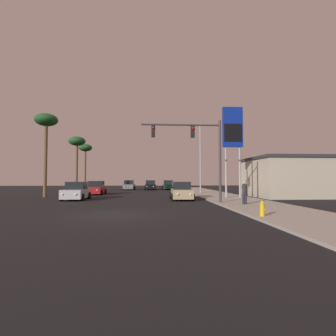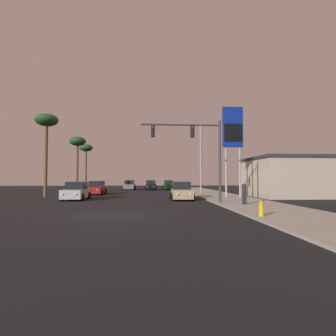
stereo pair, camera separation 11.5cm
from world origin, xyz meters
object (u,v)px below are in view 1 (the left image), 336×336
(street_lamp, at_px, (199,154))
(gas_station_sign, at_px, (233,132))
(car_red, at_px, (96,188))
(fire_hydrant, at_px, (262,209))
(car_grey, at_px, (129,185))
(car_tan, at_px, (181,192))
(car_silver, at_px, (76,192))
(pedestrian_on_sidewalk, at_px, (245,192))
(palm_tree_mid, at_px, (77,144))
(traffic_light_mast, at_px, (198,144))
(palm_tree_far, at_px, (85,150))
(car_black, at_px, (150,185))
(palm_tree_near, at_px, (46,125))
(car_green, at_px, (168,185))

(street_lamp, distance_m, gas_station_sign, 8.41)
(car_red, relative_size, fire_hydrant, 5.68)
(car_grey, bearing_deg, car_red, 79.20)
(car_tan, bearing_deg, street_lamp, -108.84)
(car_silver, distance_m, street_lamp, 16.31)
(car_red, xyz_separation_m, fire_hydrant, (12.34, -20.39, -0.27))
(car_grey, height_order, pedestrian_on_sidewalk, pedestrian_on_sidewalk)
(palm_tree_mid, bearing_deg, pedestrian_on_sidewalk, -48.57)
(traffic_light_mast, distance_m, fire_hydrant, 8.92)
(gas_station_sign, bearing_deg, car_red, 152.99)
(car_red, relative_size, palm_tree_far, 0.52)
(car_red, xyz_separation_m, gas_station_sign, (14.93, -7.61, 5.86))
(palm_tree_mid, bearing_deg, palm_tree_far, 97.25)
(car_black, distance_m, gas_station_sign, 23.20)
(palm_tree_mid, bearing_deg, car_grey, 50.31)
(palm_tree_near, bearing_deg, fire_hydrant, -43.38)
(pedestrian_on_sidewalk, xyz_separation_m, palm_tree_near, (-18.03, 9.90, 6.73))
(car_green, distance_m, fire_hydrant, 34.54)
(car_green, distance_m, car_tan, 22.68)
(pedestrian_on_sidewalk, bearing_deg, palm_tree_far, 122.21)
(pedestrian_on_sidewalk, height_order, palm_tree_near, palm_tree_near)
(pedestrian_on_sidewalk, relative_size, palm_tree_mid, 0.21)
(car_green, distance_m, car_silver, 24.29)
(fire_hydrant, bearing_deg, car_red, 121.17)
(car_black, bearing_deg, fire_hydrant, 97.75)
(car_grey, bearing_deg, pedestrian_on_sidewalk, 111.96)
(palm_tree_mid, bearing_deg, palm_tree_near, -92.66)
(street_lamp, bearing_deg, palm_tree_mid, 163.62)
(car_green, bearing_deg, gas_station_sign, 103.78)
(car_black, bearing_deg, car_grey, -8.68)
(car_green, xyz_separation_m, palm_tree_far, (-15.09, 1.38, 6.42))
(car_green, relative_size, gas_station_sign, 0.48)
(car_black, height_order, street_lamp, street_lamp)
(fire_hydrant, xyz_separation_m, palm_tree_mid, (-16.29, 25.84, 6.51))
(car_black, bearing_deg, car_silver, 70.41)
(car_tan, xyz_separation_m, car_silver, (-9.84, 0.56, 0.00))
(car_silver, height_order, traffic_light_mast, traffic_light_mast)
(palm_tree_near, bearing_deg, car_tan, -16.08)
(pedestrian_on_sidewalk, relative_size, palm_tree_far, 0.20)
(fire_hydrant, bearing_deg, pedestrian_on_sidewalk, 77.95)
(car_silver, distance_m, palm_tree_near, 8.90)
(car_tan, xyz_separation_m, car_red, (-9.67, 8.62, 0.00))
(car_green, bearing_deg, pedestrian_on_sidewalk, 98.09)
(car_green, bearing_deg, car_tan, 90.12)
(gas_station_sign, relative_size, fire_hydrant, 11.84)
(car_green, bearing_deg, car_red, 55.56)
(car_silver, height_order, fire_hydrant, car_silver)
(pedestrian_on_sidewalk, bearing_deg, car_green, 97.47)
(car_red, height_order, fire_hydrant, car_red)
(car_silver, distance_m, palm_tree_far, 24.88)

